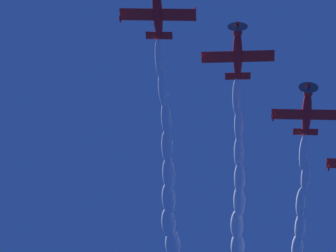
% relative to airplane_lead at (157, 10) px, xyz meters
% --- Properties ---
extents(airplane_lead, '(8.25, 8.07, 2.96)m').
position_rel_airplane_lead_xyz_m(airplane_lead, '(0.00, 0.00, 0.00)').
color(airplane_lead, red).
extents(airplane_left_wingman, '(8.30, 7.96, 2.75)m').
position_rel_airplane_lead_xyz_m(airplane_left_wingman, '(12.61, -0.94, 1.76)').
color(airplane_left_wingman, red).
extents(airplane_right_wingman, '(8.27, 8.06, 2.91)m').
position_rel_airplane_lead_xyz_m(airplane_right_wingman, '(25.03, -0.70, -0.37)').
color(airplane_right_wingman, red).
extents(smoke_trail_lead, '(29.93, 34.14, 2.74)m').
position_rel_airplane_lead_xyz_m(smoke_trail_lead, '(20.67, 23.97, -0.50)').
color(smoke_trail_lead, white).
extents(smoke_trail_left_wingman, '(29.99, 34.42, 2.97)m').
position_rel_airplane_lead_xyz_m(smoke_trail_left_wingman, '(33.31, 22.93, 1.28)').
color(smoke_trail_left_wingman, white).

